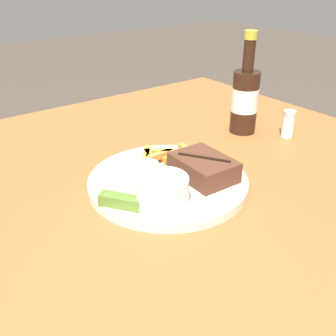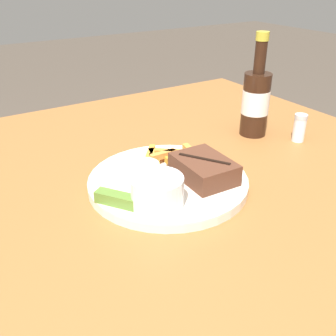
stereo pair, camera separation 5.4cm
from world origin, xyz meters
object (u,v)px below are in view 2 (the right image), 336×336
(coleslaw_cup, at_px, (157,190))
(fork_utensil, at_px, (152,160))
(salt_shaker, at_px, (299,128))
(steak_portion, at_px, (204,169))
(pickle_spear, at_px, (118,199))
(dipping_sauce_cup, at_px, (145,170))
(beer_bottle, at_px, (256,100))
(dinner_plate, at_px, (168,182))

(coleslaw_cup, height_order, fork_utensil, coleslaw_cup)
(coleslaw_cup, height_order, salt_shaker, coleslaw_cup)
(fork_utensil, bearing_deg, steak_portion, 28.99)
(coleslaw_cup, xyz_separation_m, salt_shaker, (-0.09, 0.44, -0.01))
(pickle_spear, height_order, salt_shaker, salt_shaker)
(dipping_sauce_cup, distance_m, beer_bottle, 0.36)
(dipping_sauce_cup, height_order, pickle_spear, dipping_sauce_cup)
(dinner_plate, bearing_deg, pickle_spear, -74.42)
(fork_utensil, bearing_deg, salt_shaker, 88.56)
(dinner_plate, height_order, salt_shaker, salt_shaker)
(fork_utensil, xyz_separation_m, salt_shaker, (0.06, 0.36, 0.01))
(dipping_sauce_cup, bearing_deg, steak_portion, 58.22)
(steak_portion, bearing_deg, beer_bottle, 118.89)
(dipping_sauce_cup, distance_m, pickle_spear, 0.10)
(beer_bottle, bearing_deg, dipping_sauce_cup, -76.33)
(coleslaw_cup, distance_m, salt_shaker, 0.44)
(pickle_spear, distance_m, salt_shaker, 0.49)
(beer_bottle, bearing_deg, salt_shaker, 34.54)
(pickle_spear, distance_m, fork_utensil, 0.17)
(pickle_spear, bearing_deg, coleslaw_cup, 55.99)
(dinner_plate, xyz_separation_m, steak_portion, (0.04, 0.05, 0.03))
(pickle_spear, relative_size, fork_utensil, 0.57)
(beer_bottle, distance_m, salt_shaker, 0.12)
(steak_portion, xyz_separation_m, salt_shaker, (-0.05, 0.32, -0.00))
(dinner_plate, xyz_separation_m, dipping_sauce_cup, (-0.02, -0.04, 0.03))
(salt_shaker, bearing_deg, pickle_spear, -84.23)
(coleslaw_cup, distance_m, pickle_spear, 0.07)
(dipping_sauce_cup, bearing_deg, dinner_plate, 61.50)
(pickle_spear, relative_size, salt_shaker, 1.17)
(steak_portion, relative_size, beer_bottle, 0.50)
(coleslaw_cup, bearing_deg, steak_portion, 105.50)
(dinner_plate, relative_size, pickle_spear, 3.89)
(coleslaw_cup, height_order, dipping_sauce_cup, coleslaw_cup)
(salt_shaker, bearing_deg, fork_utensil, -99.56)
(coleslaw_cup, xyz_separation_m, pickle_spear, (-0.04, -0.05, -0.02))
(dinner_plate, distance_m, beer_bottle, 0.34)
(steak_portion, relative_size, coleslaw_cup, 1.37)
(pickle_spear, bearing_deg, fork_utensil, 130.38)
(beer_bottle, bearing_deg, fork_utensil, -84.72)
(coleslaw_cup, bearing_deg, dinner_plate, 137.10)
(pickle_spear, distance_m, beer_bottle, 0.45)
(coleslaw_cup, bearing_deg, beer_bottle, 114.93)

